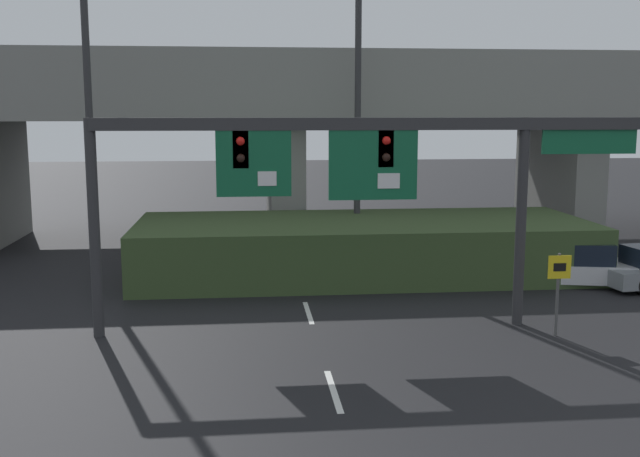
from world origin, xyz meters
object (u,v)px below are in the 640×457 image
parked_sedan_near_right (577,264)px  highway_light_pole_near (88,82)px  speed_limit_sign (558,282)px  highway_light_pole_far (358,58)px  signal_gantry (352,161)px

parked_sedan_near_right → highway_light_pole_near: bearing=-173.3°
speed_limit_sign → parked_sedan_near_right: (3.11, 5.66, -0.75)m
speed_limit_sign → highway_light_pole_far: bearing=110.8°
signal_gantry → parked_sedan_near_right: 10.16m
highway_light_pole_near → highway_light_pole_far: size_ratio=0.87×
speed_limit_sign → highway_light_pole_near: highway_light_pole_near is taller
highway_light_pole_far → parked_sedan_near_right: (6.84, -4.17, -7.01)m
signal_gantry → highway_light_pole_near: highway_light_pole_near is taller
signal_gantry → speed_limit_sign: signal_gantry is taller
highway_light_pole_far → parked_sedan_near_right: 10.64m
signal_gantry → highway_light_pole_near: 10.24m
highway_light_pole_near → speed_limit_sign: bearing=-29.8°
speed_limit_sign → highway_light_pole_near: 15.86m
speed_limit_sign → highway_light_pole_near: size_ratio=0.17×
highway_light_pole_near → highway_light_pole_far: 9.61m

